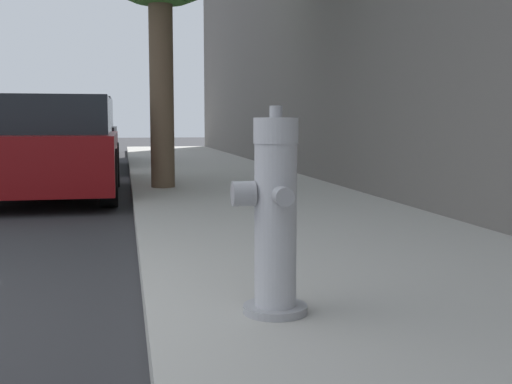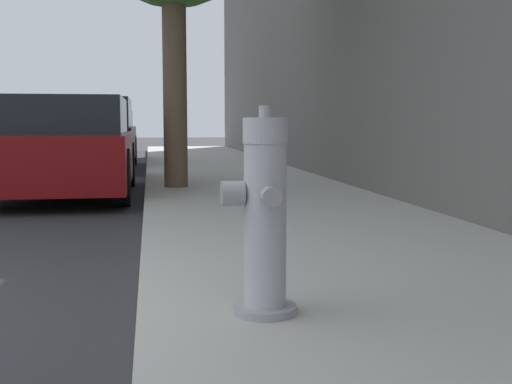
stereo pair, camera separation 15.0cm
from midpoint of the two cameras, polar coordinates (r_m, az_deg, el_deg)
sidewalk_slab at (r=3.33m, az=13.40°, el=-9.88°), size 2.73×40.00×0.15m
fire_hydrant at (r=2.80m, az=0.11°, el=-2.36°), size 0.33×0.35×0.91m
parked_car_near at (r=8.87m, az=-18.74°, el=3.68°), size 1.88×3.85×1.31m
parked_car_mid at (r=13.92m, az=-16.16°, el=4.84°), size 1.74×4.25×1.49m
parked_car_far at (r=20.49m, az=-15.17°, el=5.07°), size 1.79×4.47×1.36m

